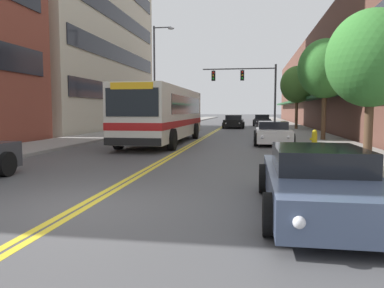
% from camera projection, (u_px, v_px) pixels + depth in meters
% --- Properties ---
extents(ground_plane, '(240.00, 240.00, 0.00)m').
position_uv_depth(ground_plane, '(224.00, 126.00, 43.46)').
color(ground_plane, '#4C4C4F').
extents(sidewalk_left, '(3.22, 106.00, 0.14)m').
position_uv_depth(sidewalk_left, '(165.00, 125.00, 44.58)').
color(sidewalk_left, gray).
rests_on(sidewalk_left, ground_plane).
extents(sidewalk_right, '(3.22, 106.00, 0.14)m').
position_uv_depth(sidewalk_right, '(287.00, 126.00, 42.34)').
color(sidewalk_right, gray).
rests_on(sidewalk_right, ground_plane).
extents(centre_line, '(0.34, 106.00, 0.01)m').
position_uv_depth(centre_line, '(224.00, 126.00, 43.46)').
color(centre_line, yellow).
rests_on(centre_line, ground_plane).
extents(storefront_row_right, '(9.10, 68.00, 9.77)m').
position_uv_depth(storefront_row_right, '(343.00, 82.00, 40.98)').
color(storefront_row_right, brown).
rests_on(storefront_row_right, ground_plane).
extents(city_bus, '(2.85, 11.53, 3.00)m').
position_uv_depth(city_bus, '(165.00, 112.00, 21.03)').
color(city_bus, silver).
rests_on(city_bus, ground_plane).
extents(car_beige_parked_left_mid, '(2.08, 4.45, 1.25)m').
position_uv_depth(car_beige_parked_left_mid, '(163.00, 125.00, 32.05)').
color(car_beige_parked_left_mid, '#BCAD89').
rests_on(car_beige_parked_left_mid, ground_plane).
extents(car_slate_blue_parked_right_foreground, '(2.08, 4.82, 1.16)m').
position_uv_depth(car_slate_blue_parked_right_foreground, '(319.00, 181.00, 6.73)').
color(car_slate_blue_parked_right_foreground, '#475675').
rests_on(car_slate_blue_parked_right_foreground, ground_plane).
extents(car_white_parked_right_mid, '(2.02, 4.67, 1.22)m').
position_uv_depth(car_white_parked_right_mid, '(273.00, 133.00, 20.22)').
color(car_white_parked_right_mid, white).
rests_on(car_white_parked_right_mid, ground_plane).
extents(car_charcoal_parked_right_far, '(2.10, 4.76, 1.32)m').
position_uv_depth(car_charcoal_parked_right_far, '(262.00, 120.00, 43.69)').
color(car_charcoal_parked_right_far, '#232328').
rests_on(car_charcoal_parked_right_far, ground_plane).
extents(car_black_moving_lead, '(2.16, 4.80, 1.33)m').
position_uv_depth(car_black_moving_lead, '(234.00, 122.00, 38.58)').
color(car_black_moving_lead, black).
rests_on(car_black_moving_lead, ground_plane).
extents(traffic_signal_mast, '(6.69, 0.38, 5.93)m').
position_uv_depth(traffic_signal_mast, '(249.00, 83.00, 33.98)').
color(traffic_signal_mast, '#47474C').
rests_on(traffic_signal_mast, ground_plane).
extents(street_lamp_left_far, '(1.87, 0.28, 9.05)m').
position_uv_depth(street_lamp_left_far, '(157.00, 71.00, 32.51)').
color(street_lamp_left_far, '#47474C').
rests_on(street_lamp_left_far, ground_plane).
extents(street_tree_right_near, '(2.59, 2.59, 4.64)m').
position_uv_depth(street_tree_right_near, '(371.00, 59.00, 10.98)').
color(street_tree_right_near, brown).
rests_on(street_tree_right_near, sidewalk_right).
extents(street_tree_right_mid, '(3.06, 3.06, 5.75)m').
position_uv_depth(street_tree_right_mid, '(325.00, 69.00, 21.33)').
color(street_tree_right_mid, brown).
rests_on(street_tree_right_mid, sidewalk_right).
extents(street_tree_right_far, '(3.03, 3.03, 5.68)m').
position_uv_depth(street_tree_right_far, '(297.00, 85.00, 33.91)').
color(street_tree_right_far, brown).
rests_on(street_tree_right_far, sidewalk_right).
extents(fire_hydrant, '(0.32, 0.24, 0.82)m').
position_uv_depth(fire_hydrant, '(314.00, 139.00, 16.80)').
color(fire_hydrant, yellow).
rests_on(fire_hydrant, sidewalk_right).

